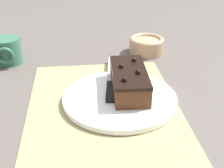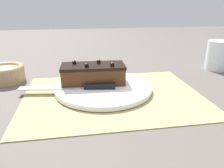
{
  "view_description": "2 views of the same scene",
  "coord_description": "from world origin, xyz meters",
  "px_view_note": "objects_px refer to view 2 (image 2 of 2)",
  "views": [
    {
      "loc": [
        0.59,
        -0.05,
        0.38
      ],
      "look_at": [
        0.0,
        0.02,
        0.06
      ],
      "focal_mm": 50.0,
      "sensor_mm": 36.0,
      "label": 1
    },
    {
      "loc": [
        -0.09,
        -0.52,
        0.23
      ],
      "look_at": [
        0.0,
        0.03,
        0.02
      ],
      "focal_mm": 35.0,
      "sensor_mm": 36.0,
      "label": 2
    }
  ],
  "objects_px": {
    "serving_knife": "(83,87)",
    "small_bowl": "(6,73)",
    "cake_plate": "(103,87)",
    "drinking_glass": "(218,55)",
    "chocolate_cake": "(93,74)"
  },
  "relations": [
    {
      "from": "chocolate_cake",
      "to": "small_bowl",
      "type": "xyz_separation_m",
      "value": [
        -0.26,
        0.1,
        -0.02
      ]
    },
    {
      "from": "cake_plate",
      "to": "small_bowl",
      "type": "relative_size",
      "value": 2.45
    },
    {
      "from": "serving_knife",
      "to": "drinking_glass",
      "type": "xyz_separation_m",
      "value": [
        0.48,
        0.15,
        0.03
      ]
    },
    {
      "from": "cake_plate",
      "to": "drinking_glass",
      "type": "xyz_separation_m",
      "value": [
        0.43,
        0.14,
        0.04
      ]
    },
    {
      "from": "serving_knife",
      "to": "small_bowl",
      "type": "bearing_deg",
      "value": 67.01
    },
    {
      "from": "chocolate_cake",
      "to": "small_bowl",
      "type": "bearing_deg",
      "value": 159.25
    },
    {
      "from": "cake_plate",
      "to": "drinking_glass",
      "type": "distance_m",
      "value": 0.45
    },
    {
      "from": "drinking_glass",
      "to": "small_bowl",
      "type": "distance_m",
      "value": 0.72
    },
    {
      "from": "serving_knife",
      "to": "small_bowl",
      "type": "height_order",
      "value": "small_bowl"
    },
    {
      "from": "chocolate_cake",
      "to": "cake_plate",
      "type": "bearing_deg",
      "value": -45.66
    },
    {
      "from": "drinking_glass",
      "to": "chocolate_cake",
      "type": "bearing_deg",
      "value": -166.19
    },
    {
      "from": "chocolate_cake",
      "to": "serving_knife",
      "type": "height_order",
      "value": "chocolate_cake"
    },
    {
      "from": "chocolate_cake",
      "to": "serving_knife",
      "type": "distance_m",
      "value": 0.05
    },
    {
      "from": "small_bowl",
      "to": "chocolate_cake",
      "type": "bearing_deg",
      "value": -20.75
    },
    {
      "from": "serving_knife",
      "to": "drinking_glass",
      "type": "height_order",
      "value": "drinking_glass"
    }
  ]
}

